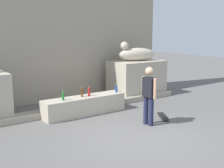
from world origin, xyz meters
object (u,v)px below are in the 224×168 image
Objects in this scene: statue_reclining_right at (136,54)px; bottle_red at (89,92)px; bottle_green at (63,96)px; bottle_brown at (82,93)px; bottle_blue at (116,89)px; skateboard at (163,116)px; skater at (149,93)px.

bottle_red is at bearing 35.10° from statue_reclining_right.
bottle_green is (-3.91, -1.25, -1.01)m from statue_reclining_right.
statue_reclining_right is 5.61× the size of bottle_red.
bottle_brown is 1.09× the size of bottle_blue.
statue_reclining_right is at bearing 6.31° from skateboard.
bottle_green is (-0.70, -0.08, -0.01)m from bottle_brown.
bottle_brown is at bearing 21.56° from skater.
skateboard is at bearing 78.11° from statue_reclining_right.
bottle_brown reaches higher than bottle_blue.
statue_reclining_right is 3.96m from skater.
bottle_red reaches higher than bottle_blue.
skater is 2.12× the size of skateboard.
bottle_red is at bearing 15.53° from skater.
bottle_brown is (-1.80, 1.82, 0.64)m from skateboard.
bottle_brown is 1.30m from bottle_blue.
statue_reclining_right reaches higher than bottle_brown.
skateboard is at bearing -49.66° from bottle_red.
bottle_blue is at bearing 46.57° from statue_reclining_right.
statue_reclining_right is at bearing -39.49° from skater.
skater is 1.97m from bottle_blue.
skateboard is (0.79, 0.20, -0.86)m from skater.
bottle_blue is (-0.50, 1.74, 0.63)m from skateboard.
bottle_green is at bearing -175.92° from bottle_red.
skater is at bearing 135.51° from skateboard.
statue_reclining_right is at bearing 17.71° from bottle_green.
bottle_red is 0.96m from bottle_green.
bottle_red reaches higher than bottle_green.
statue_reclining_right is 5.95× the size of bottle_blue.
statue_reclining_right is 5.44× the size of bottle_brown.
bottle_red reaches higher than skateboard.
bottle_brown is at bearing 6.10° from bottle_green.
skater is 5.89× the size of bottle_blue.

